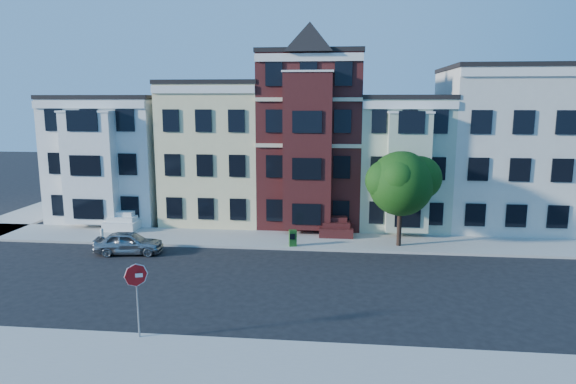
# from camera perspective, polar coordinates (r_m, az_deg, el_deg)

# --- Properties ---
(ground) EXTENTS (120.00, 120.00, 0.00)m
(ground) POSITION_cam_1_polar(r_m,az_deg,el_deg) (25.48, 0.56, -10.44)
(ground) COLOR black
(far_sidewalk) EXTENTS (60.00, 4.00, 0.15)m
(far_sidewalk) POSITION_cam_1_polar(r_m,az_deg,el_deg) (33.03, 1.93, -5.43)
(far_sidewalk) COLOR #9E9B93
(far_sidewalk) RESTS_ON ground
(near_sidewalk) EXTENTS (60.00, 4.00, 0.15)m
(near_sidewalk) POSITION_cam_1_polar(r_m,az_deg,el_deg) (18.23, -2.04, -19.09)
(near_sidewalk) COLOR #9E9B93
(near_sidewalk) RESTS_ON ground
(house_white) EXTENTS (8.00, 9.00, 9.00)m
(house_white) POSITION_cam_1_polar(r_m,az_deg,el_deg) (42.20, -18.14, 3.62)
(house_white) COLOR white
(house_white) RESTS_ON ground
(house_yellow) EXTENTS (7.00, 9.00, 10.00)m
(house_yellow) POSITION_cam_1_polar(r_m,az_deg,el_deg) (39.54, -7.51, 4.36)
(house_yellow) COLOR beige
(house_yellow) RESTS_ON ground
(house_brown) EXTENTS (7.00, 9.00, 12.00)m
(house_brown) POSITION_cam_1_polar(r_m,az_deg,el_deg) (38.41, 2.71, 5.76)
(house_brown) COLOR #3E1413
(house_brown) RESTS_ON ground
(house_green) EXTENTS (6.00, 9.00, 9.00)m
(house_green) POSITION_cam_1_polar(r_m,az_deg,el_deg) (38.71, 12.35, 3.34)
(house_green) COLOR #A8B79B
(house_green) RESTS_ON ground
(house_cream) EXTENTS (8.00, 9.00, 11.00)m
(house_cream) POSITION_cam_1_polar(r_m,az_deg,el_deg) (39.98, 22.46, 4.46)
(house_cream) COLOR beige
(house_cream) RESTS_ON ground
(street_tree) EXTENTS (7.28, 7.28, 7.18)m
(street_tree) POSITION_cam_1_polar(r_m,az_deg,el_deg) (31.66, 12.42, 0.45)
(street_tree) COLOR #1C4D13
(street_tree) RESTS_ON far_sidewalk
(parked_car) EXTENTS (4.13, 2.09, 1.35)m
(parked_car) POSITION_cam_1_polar(r_m,az_deg,el_deg) (31.80, -17.27, -5.40)
(parked_car) COLOR gray
(parked_car) RESTS_ON ground
(newspaper_box) EXTENTS (0.53, 0.49, 0.99)m
(newspaper_box) POSITION_cam_1_polar(r_m,az_deg,el_deg) (31.49, 0.53, -5.13)
(newspaper_box) COLOR #225A1D
(newspaper_box) RESTS_ON far_sidewalk
(fire_hydrant) EXTENTS (0.26, 0.26, 0.59)m
(fire_hydrant) POSITION_cam_1_polar(r_m,az_deg,el_deg) (34.94, -19.95, -4.55)
(fire_hydrant) COLOR beige
(fire_hydrant) RESTS_ON far_sidewalk
(stop_sign) EXTENTS (0.89, 0.37, 3.26)m
(stop_sign) POSITION_cam_1_polar(r_m,az_deg,el_deg) (20.31, -16.40, -11.02)
(stop_sign) COLOR #B10D0F
(stop_sign) RESTS_ON near_sidewalk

